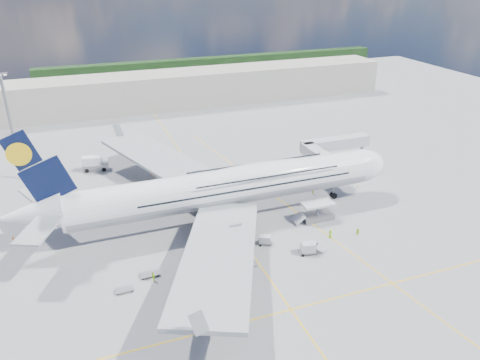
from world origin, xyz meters
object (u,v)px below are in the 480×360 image
object	(u,v)px
catering_truck_inner	(163,173)
crew_wing	(153,277)
dolly_nose_near	(308,248)
airliner	(227,187)
cone_wing_right_outer	(212,305)
cone_wing_left_outer	(157,165)
cone_wing_left_inner	(167,189)
service_van	(315,246)
crew_loader	(358,232)
dolly_row_a	(124,290)
dolly_nose_far	(265,240)
cone_tail	(13,238)
baggage_tug	(191,268)
cone_wing_right_inner	(212,238)
crew_tug	(235,293)
crew_nose	(313,191)
cargo_loader	(316,214)
light_mast	(11,126)
crew_van	(330,234)
cone_nose	(358,186)
dolly_back	(150,274)
dolly_row_c	(248,262)
jet_bridge	(329,149)
dolly_row_b	(233,283)
catering_truck_outer	(95,164)

from	to	relation	value
catering_truck_inner	crew_wing	size ratio (longest dim) A/B	3.56
dolly_nose_near	crew_wing	distance (m)	27.50
airliner	cone_wing_right_outer	bearing A→B (deg)	-113.96
airliner	cone_wing_left_outer	size ratio (longest dim) A/B	123.82
crew_wing	cone_wing_left_inner	bearing A→B (deg)	-30.64
service_van	crew_loader	size ratio (longest dim) A/B	2.61
dolly_row_a	dolly_nose_near	size ratio (longest dim) A/B	0.77
dolly_nose_far	cone_wing_left_inner	xyz separation A→B (m)	(-12.09, 28.88, -0.64)
cone_tail	baggage_tug	bearing A→B (deg)	-37.52
baggage_tug	cone_wing_right_inner	size ratio (longest dim) A/B	6.60
airliner	crew_tug	distance (m)	26.13
cone_wing_left_outer	crew_tug	bearing A→B (deg)	-88.90
crew_nose	crew_wing	size ratio (longest dim) A/B	1.05
service_van	baggage_tug	bearing A→B (deg)	148.90
baggage_tug	cone_tail	world-z (taller)	baggage_tug
cone_wing_right_inner	cargo_loader	bearing A→B (deg)	-0.76
light_mast	crew_van	size ratio (longest dim) A/B	14.12
service_van	cone_wing_left_inner	xyz separation A→B (m)	(-20.00, 33.50, -0.32)
service_van	cone_wing_right_outer	size ratio (longest dim) A/B	8.77
cargo_loader	cone_wing_right_outer	world-z (taller)	cargo_loader
crew_tug	cone_nose	world-z (taller)	crew_tug
crew_van	service_van	bearing A→B (deg)	72.78
service_van	cone_wing_left_outer	xyz separation A→B (m)	(-19.28, 48.14, -0.30)
baggage_tug	cone_wing_left_inner	distance (m)	32.89
cone_wing_right_inner	cone_nose	bearing A→B (deg)	13.85
dolly_back	crew_nose	size ratio (longest dim) A/B	1.73
dolly_row_c	cone_nose	distance (m)	40.50
service_van	crew_wing	bearing A→B (deg)	149.34
cargo_loader	crew_wing	xyz separation A→B (m)	(-34.79, -8.77, -0.38)
cargo_loader	service_van	size ratio (longest dim) A/B	1.96
cone_wing_left_outer	crew_wing	bearing A→B (deg)	-101.93
jet_bridge	catering_truck_inner	distance (m)	40.20
cargo_loader	cone_nose	xyz separation A→B (m)	(16.29, 9.75, -1.01)
dolly_row_b	crew_van	distance (m)	23.16
light_mast	dolly_nose_far	xyz separation A→B (m)	(43.42, -46.98, -12.28)
dolly_back	dolly_nose_far	xyz separation A→B (m)	(21.71, 2.28, 0.57)
light_mast	cone_wing_left_inner	bearing A→B (deg)	-30.02
catering_truck_inner	cone_wing_left_inner	world-z (taller)	catering_truck_inner
cone_wing_right_outer	baggage_tug	bearing A→B (deg)	94.33
dolly_nose_near	cone_wing_left_inner	size ratio (longest dim) A/B	6.16
crew_wing	cone_nose	bearing A→B (deg)	-84.87
light_mast	crew_loader	size ratio (longest dim) A/B	15.32
baggage_tug	crew_van	size ratio (longest dim) A/B	1.82
cone_wing_left_inner	service_van	bearing A→B (deg)	-59.16
airliner	crew_van	xyz separation A→B (m)	(15.61, -14.34, -5.97)
airliner	cone_wing_right_inner	size ratio (longest dim) A/B	159.02
service_van	cone_wing_left_inner	size ratio (longest dim) A/B	7.34
cargo_loader	crew_loader	world-z (taller)	cargo_loader
light_mast	catering_truck_outer	size ratio (longest dim) A/B	3.90
cargo_loader	cone_wing_left_outer	xyz separation A→B (m)	(-24.77, 38.65, -0.94)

